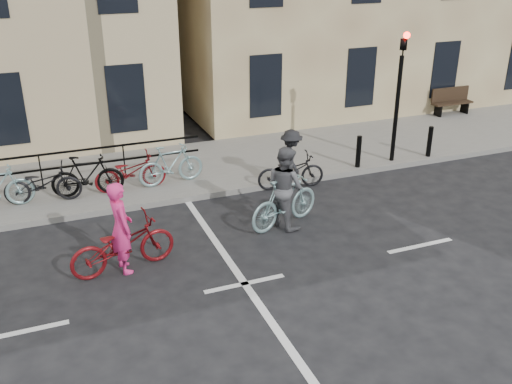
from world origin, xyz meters
name	(u,v)px	position (x,y,z in m)	size (l,w,h in m)	color
ground	(245,284)	(0.00, 0.00, 0.00)	(120.00, 120.00, 0.00)	black
sidewalk	(15,193)	(-4.00, 6.00, 0.07)	(46.00, 4.00, 0.15)	slate
traffic_light	(400,81)	(6.20, 4.34, 2.45)	(0.18, 0.30, 3.90)	black
bollard_east	(359,152)	(5.00, 4.25, 0.60)	(0.14, 0.14, 0.90)	black
bollard_west	(430,142)	(7.40, 4.25, 0.60)	(0.14, 0.14, 0.90)	black
bench	(451,100)	(11.00, 7.73, 0.67)	(1.60, 0.41, 0.97)	black
parked_bikes	(17,186)	(-3.87, 5.04, 0.65)	(9.35, 1.23, 1.05)	black
cyclist_pink	(122,241)	(-2.01, 1.37, 0.64)	(2.18, 1.05, 1.86)	maroon
cyclist_grey	(285,194)	(1.72, 1.98, 0.76)	(2.02, 1.16, 1.89)	#86ACAF
cyclist_dark	(291,166)	(2.76, 3.90, 0.62)	(1.85, 1.10, 1.59)	black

